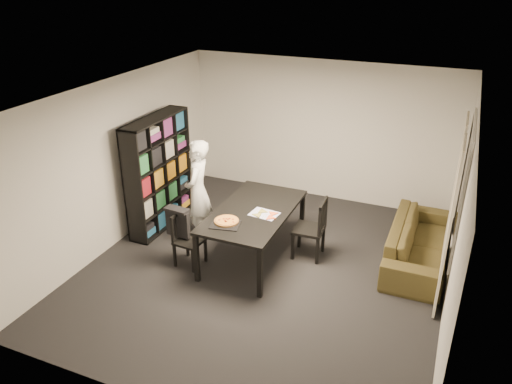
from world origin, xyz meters
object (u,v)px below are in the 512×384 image
at_px(chair_left, 185,235).
at_px(sofa, 419,243).
at_px(bookshelf, 159,173).
at_px(baking_tray, 225,224).
at_px(pepperoni_pizza, 226,221).
at_px(chair_right, 315,225).
at_px(dining_table, 253,214).
at_px(person, 198,191).

bearing_deg(chair_left, sofa, -61.45).
bearing_deg(bookshelf, baking_tray, -29.24).
distance_m(bookshelf, pepperoni_pizza, 1.88).
relative_size(chair_left, pepperoni_pizza, 2.36).
height_order(chair_left, sofa, chair_left).
bearing_deg(chair_right, bookshelf, -92.98).
distance_m(chair_left, sofa, 3.50).
relative_size(dining_table, pepperoni_pizza, 5.48).
bearing_deg(chair_left, person, 17.22).
height_order(dining_table, sofa, dining_table).
distance_m(baking_tray, pepperoni_pizza, 0.07).
distance_m(dining_table, sofa, 2.52).
bearing_deg(sofa, dining_table, 110.08).
bearing_deg(person, chair_left, -1.72).
bearing_deg(chair_left, chair_right, -57.24).
bearing_deg(baking_tray, dining_table, 72.20).
bearing_deg(chair_left, pepperoni_pizza, -80.48).
xyz_separation_m(dining_table, baking_tray, (-0.18, -0.57, 0.08)).
relative_size(chair_right, person, 0.57).
xyz_separation_m(chair_left, pepperoni_pizza, (0.67, 0.06, 0.35)).
bearing_deg(chair_left, bookshelf, 51.86).
relative_size(bookshelf, chair_right, 1.98).
distance_m(baking_tray, sofa, 2.94).
distance_m(person, pepperoni_pizza, 1.07).
height_order(bookshelf, baking_tray, bookshelf).
xyz_separation_m(chair_left, person, (-0.16, 0.73, 0.37)).
bearing_deg(chair_right, chair_left, -64.71).
bearing_deg(chair_right, baking_tray, -50.90).
bearing_deg(pepperoni_pizza, chair_left, -175.26).
bearing_deg(baking_tray, pepperoni_pizza, 103.18).
bearing_deg(bookshelf, sofa, 6.57).
bearing_deg(dining_table, chair_right, 22.72).
bearing_deg(pepperoni_pizza, bookshelf, 152.34).
bearing_deg(sofa, chair_right, 108.52).
bearing_deg(dining_table, person, 170.48).
relative_size(chair_right, baking_tray, 2.40).
distance_m(bookshelf, chair_left, 1.44).
relative_size(person, sofa, 0.80).
distance_m(dining_table, chair_left, 1.06).
distance_m(dining_table, pepperoni_pizza, 0.55).
xyz_separation_m(baking_tray, sofa, (2.52, 1.42, -0.50)).
xyz_separation_m(chair_right, person, (-1.88, -0.19, 0.30)).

